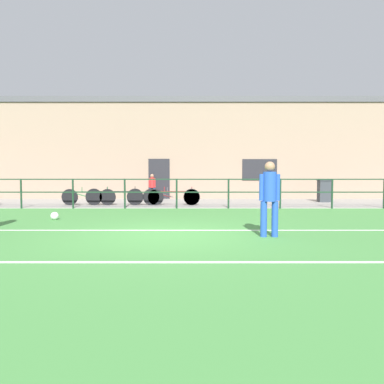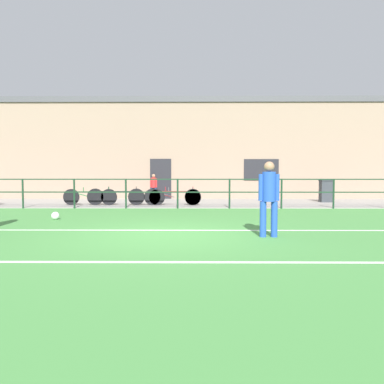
# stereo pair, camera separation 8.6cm
# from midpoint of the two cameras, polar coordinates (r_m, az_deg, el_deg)

# --- Properties ---
(ground) EXTENTS (60.00, 44.00, 0.04)m
(ground) POSITION_cam_midpoint_polar(r_m,az_deg,el_deg) (8.25, -4.37, -6.79)
(ground) COLOR #478C42
(field_line_touchline) EXTENTS (36.00, 0.11, 0.00)m
(field_line_touchline) POSITION_cam_midpoint_polar(r_m,az_deg,el_deg) (8.89, -4.04, -5.93)
(field_line_touchline) COLOR white
(field_line_touchline) RESTS_ON ground
(field_line_hash) EXTENTS (36.00, 0.11, 0.00)m
(field_line_hash) POSITION_cam_midpoint_polar(r_m,az_deg,el_deg) (5.81, -6.31, -10.77)
(field_line_hash) COLOR white
(field_line_hash) RESTS_ON ground
(pavement_strip) EXTENTS (48.00, 5.00, 0.02)m
(pavement_strip) POSITION_cam_midpoint_polar(r_m,az_deg,el_deg) (16.68, -2.11, -1.70)
(pavement_strip) COLOR gray
(pavement_strip) RESTS_ON ground
(perimeter_fence) EXTENTS (36.07, 0.07, 1.15)m
(perimeter_fence) POSITION_cam_midpoint_polar(r_m,az_deg,el_deg) (14.14, -2.50, 0.45)
(perimeter_fence) COLOR #193823
(perimeter_fence) RESTS_ON ground
(clubhouse_facade) EXTENTS (28.00, 2.56, 5.32)m
(clubhouse_facade) POSITION_cam_midpoint_polar(r_m,az_deg,el_deg) (20.36, -1.72, 6.65)
(clubhouse_facade) COLOR gray
(clubhouse_facade) RESTS_ON ground
(player_striker) EXTENTS (0.45, 0.28, 1.62)m
(player_striker) POSITION_cam_midpoint_polar(r_m,az_deg,el_deg) (8.04, 11.73, -0.34)
(player_striker) COLOR blue
(player_striker) RESTS_ON ground
(soccer_ball_match) EXTENTS (0.23, 0.23, 0.23)m
(soccer_ball_match) POSITION_cam_midpoint_polar(r_m,az_deg,el_deg) (11.55, -20.69, -3.49)
(soccer_ball_match) COLOR white
(soccer_ball_match) RESTS_ON ground
(spectator_child) EXTENTS (0.35, 0.23, 1.29)m
(spectator_child) POSITION_cam_midpoint_polar(r_m,az_deg,el_deg) (18.49, -6.27, 1.06)
(spectator_child) COLOR #232D4C
(spectator_child) RESTS_ON pavement_strip
(bicycle_parked_1) EXTENTS (2.27, 0.04, 0.77)m
(bicycle_parked_1) POSITION_cam_midpoint_polar(r_m,az_deg,el_deg) (15.95, -15.84, -0.71)
(bicycle_parked_1) COLOR black
(bicycle_parked_1) RESTS_ON pavement_strip
(bicycle_parked_2) EXTENTS (2.39, 0.04, 0.78)m
(bicycle_parked_2) POSITION_cam_midpoint_polar(r_m,az_deg,el_deg) (15.37, -3.32, -0.72)
(bicycle_parked_2) COLOR black
(bicycle_parked_2) RESTS_ON pavement_strip
(bicycle_parked_3) EXTENTS (2.42, 0.04, 0.79)m
(bicycle_parked_3) POSITION_cam_midpoint_polar(r_m,az_deg,el_deg) (15.69, -12.04, -0.69)
(bicycle_parked_3) COLOR black
(bicycle_parked_3) RESTS_ON pavement_strip
(bicycle_parked_4) EXTENTS (2.17, 0.04, 0.76)m
(bicycle_parked_4) POSITION_cam_midpoint_polar(r_m,az_deg,el_deg) (15.36, -2.96, -0.77)
(bicycle_parked_4) COLOR black
(bicycle_parked_4) RESTS_ON pavement_strip
(trash_bin_0) EXTENTS (0.55, 0.47, 1.05)m
(trash_bin_0) POSITION_cam_midpoint_polar(r_m,az_deg,el_deg) (18.08, 19.78, 0.21)
(trash_bin_0) COLOR #33383D
(trash_bin_0) RESTS_ON pavement_strip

